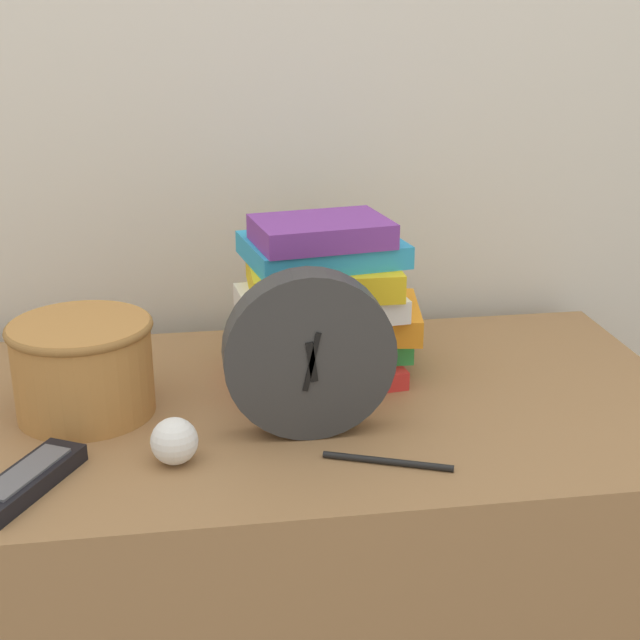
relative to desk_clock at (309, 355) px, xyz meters
name	(u,v)px	position (x,y,z in m)	size (l,w,h in m)	color
wall_back	(218,14)	(-0.07, 0.44, 0.38)	(6.00, 0.04, 2.40)	silver
desk	(252,628)	(-0.07, 0.09, -0.46)	(1.19, 0.57, 0.72)	olive
desk_clock	(309,355)	(0.00, 0.00, 0.00)	(0.21, 0.05, 0.21)	#333333
book_stack	(327,299)	(0.05, 0.18, 0.01)	(0.27, 0.21, 0.23)	red
basket	(83,364)	(-0.28, 0.10, -0.04)	(0.18, 0.18, 0.12)	#B27A3D
tv_remote	(27,480)	(-0.32, -0.09, -0.09)	(0.12, 0.16, 0.02)	black
crumpled_paper_ball	(174,441)	(-0.16, -0.05, -0.08)	(0.06, 0.06, 0.06)	white
pen	(388,461)	(0.08, -0.09, -0.10)	(0.14, 0.06, 0.01)	black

